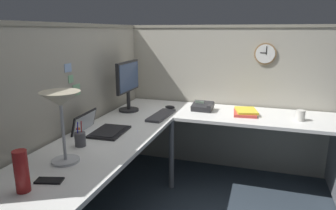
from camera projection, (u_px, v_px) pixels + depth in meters
The scene contains 19 objects.
ground_plane at pixel (183, 198), 2.81m from camera, with size 6.80×6.80×0.00m, color #2D3842.
cubicle_wall_back at pixel (73, 119), 2.54m from camera, with size 2.57×0.12×1.58m.
cubicle_wall_right at pixel (227, 98), 3.35m from camera, with size 0.12×2.37×1.58m.
desk at pixel (185, 140), 2.51m from camera, with size 2.35×2.15×0.73m.
monitor at pixel (128, 82), 2.98m from camera, with size 0.46×0.20×0.50m.
laptop at pixel (98, 129), 2.41m from camera, with size 0.36×0.40×0.22m.
keyboard at pixel (161, 115), 2.85m from camera, with size 0.43×0.14×0.02m, color #38383D.
computer_mouse at pixel (170, 107), 3.13m from camera, with size 0.06×0.10×0.03m, color black.
desk_lamp_dome at pixel (61, 105), 1.78m from camera, with size 0.24×0.24×0.44m.
pen_cup at pixel (80, 139), 2.11m from camera, with size 0.08×0.08×0.18m.
cell_phone at pixel (49, 181), 1.62m from camera, with size 0.07×0.14×0.01m, color black.
thermos_flask at pixel (22, 171), 1.50m from camera, with size 0.07×0.07×0.22m, color maroon.
office_phone at pixel (203, 107), 3.06m from camera, with size 0.20×0.21×0.11m.
book_stack at pixel (245, 112), 2.93m from camera, with size 0.31×0.25×0.04m.
coffee_mug at pixel (300, 115), 2.71m from camera, with size 0.08×0.08×0.10m, color silver.
wall_clock at pixel (265, 54), 3.07m from camera, with size 0.04×0.22×0.22m.
pinned_note_leftmost at pixel (71, 79), 2.38m from camera, with size 0.06×0.00×0.06m, color #8CCC99.
pinned_note_middle at pixel (68, 68), 2.33m from camera, with size 0.08×0.00×0.07m, color #99B7E5.
pinned_note_rightmost at pixel (77, 90), 2.47m from camera, with size 0.10×0.00×0.09m, color #8CCC99.
Camera 1 is at (-2.44, -0.63, 1.52)m, focal length 32.18 mm.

